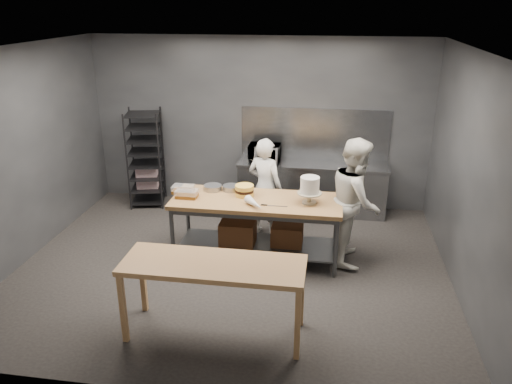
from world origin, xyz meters
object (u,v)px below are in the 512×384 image
(work_table, at_px, (257,221))
(chef_right, at_px, (355,201))
(speed_rack, at_px, (146,159))
(microwave, at_px, (264,153))
(chef_behind, at_px, (265,187))
(near_counter, at_px, (213,270))
(frosted_cake_stand, at_px, (310,187))
(layer_cake, at_px, (244,190))

(work_table, distance_m, chef_right, 1.42)
(speed_rack, height_order, microwave, speed_rack)
(chef_behind, bearing_deg, speed_rack, -1.26)
(near_counter, distance_m, chef_behind, 2.66)
(microwave, bearing_deg, near_counter, -90.74)
(near_counter, bearing_deg, speed_rack, 120.37)
(speed_rack, bearing_deg, frosted_cake_stand, -30.49)
(chef_behind, xyz_separation_m, frosted_cake_stand, (0.73, -0.84, 0.36))
(speed_rack, xyz_separation_m, microwave, (2.16, 0.08, 0.19))
(work_table, distance_m, speed_rack, 2.92)
(near_counter, relative_size, layer_cake, 7.48)
(frosted_cake_stand, bearing_deg, microwave, 115.32)
(work_table, xyz_separation_m, layer_cake, (-0.20, 0.10, 0.43))
(near_counter, bearing_deg, chef_behind, 85.67)
(frosted_cake_stand, xyz_separation_m, layer_cake, (-0.94, 0.14, -0.16))
(work_table, bearing_deg, frosted_cake_stand, -2.91)
(frosted_cake_stand, bearing_deg, chef_right, 17.12)
(microwave, bearing_deg, frosted_cake_stand, -64.68)
(chef_behind, bearing_deg, chef_right, 175.90)
(microwave, distance_m, layer_cake, 1.74)
(speed_rack, distance_m, chef_behind, 2.50)
(work_table, bearing_deg, layer_cake, 153.58)
(chef_behind, xyz_separation_m, microwave, (-0.15, 1.03, 0.25))
(near_counter, distance_m, layer_cake, 1.96)
(microwave, distance_m, frosted_cake_stand, 2.08)
(near_counter, bearing_deg, work_table, 83.73)
(near_counter, relative_size, chef_behind, 1.26)
(microwave, height_order, layer_cake, microwave)
(work_table, relative_size, speed_rack, 1.37)
(layer_cake, bearing_deg, frosted_cake_stand, -8.43)
(work_table, distance_m, chef_behind, 0.84)
(work_table, height_order, microwave, microwave)
(chef_behind, height_order, chef_right, chef_right)
(near_counter, xyz_separation_m, microwave, (0.05, 3.68, 0.24))
(near_counter, bearing_deg, layer_cake, 90.04)
(speed_rack, distance_m, layer_cake, 2.69)
(chef_right, xyz_separation_m, microwave, (-1.53, 1.68, 0.14))
(chef_behind, relative_size, frosted_cake_stand, 4.18)
(speed_rack, relative_size, chef_behind, 1.10)
(layer_cake, bearing_deg, speed_rack, 141.90)
(speed_rack, xyz_separation_m, chef_right, (3.68, -1.60, 0.05))
(work_table, height_order, near_counter, work_table)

